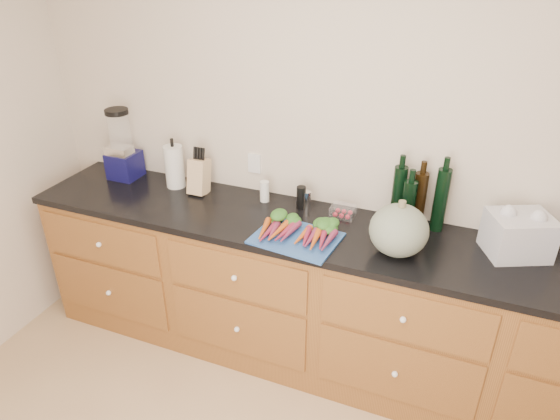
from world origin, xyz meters
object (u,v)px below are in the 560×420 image
at_px(cutting_board, 296,238).
at_px(squash, 399,230).
at_px(blender_appliance, 122,148).
at_px(carrots, 299,230).
at_px(paper_towel, 174,167).
at_px(tomato_box, 343,211).
at_px(knife_block, 199,176).

distance_m(cutting_board, squash, 0.53).
bearing_deg(blender_appliance, cutting_board, -13.59).
relative_size(carrots, paper_towel, 1.49).
bearing_deg(tomato_box, carrots, -118.66).
height_order(squash, paper_towel, paper_towel).
relative_size(blender_appliance, tomato_box, 3.39).
distance_m(cutting_board, paper_towel, 0.99).
distance_m(carrots, knife_block, 0.79).
xyz_separation_m(cutting_board, blender_appliance, (-1.31, 0.32, 0.19)).
relative_size(squash, knife_block, 1.36).
bearing_deg(carrots, blender_appliance, 168.01).
relative_size(carrots, blender_appliance, 0.87).
bearing_deg(cutting_board, squash, 7.24).
bearing_deg(tomato_box, cutting_board, -115.76).
bearing_deg(knife_block, carrots, -19.33).
height_order(knife_block, tomato_box, knife_block).
height_order(carrots, blender_appliance, blender_appliance).
height_order(carrots, squash, squash).
bearing_deg(paper_towel, blender_appliance, -179.63).
bearing_deg(paper_towel, knife_block, -6.18).
distance_m(carrots, paper_towel, 0.98).
relative_size(squash, paper_towel, 1.08).
height_order(squash, blender_appliance, blender_appliance).
bearing_deg(cutting_board, paper_towel, 161.01).
bearing_deg(squash, paper_towel, 169.93).
bearing_deg(cutting_board, blender_appliance, 166.41).
relative_size(cutting_board, blender_appliance, 0.94).
bearing_deg(tomato_box, knife_block, -178.10).
height_order(blender_appliance, knife_block, blender_appliance).
bearing_deg(paper_towel, tomato_box, 0.53).
bearing_deg(tomato_box, squash, -37.23).
distance_m(squash, tomato_box, 0.45).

